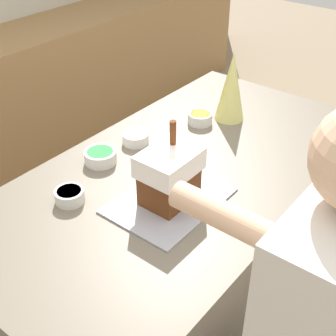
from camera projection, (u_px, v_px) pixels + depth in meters
ground_plane at (180, 315)px, 2.47m from camera, size 12.00×12.00×0.00m
kitchen_island at (181, 251)px, 2.20m from camera, size 1.88×0.98×0.94m
baking_tray at (169, 200)px, 1.76m from camera, size 0.44×0.33×0.01m
gingerbread_house at (169, 175)px, 1.69m from camera, size 0.22×0.17×0.30m
decorative_tree at (231, 86)px, 2.21m from camera, size 0.14×0.14×0.34m
candy_bowl_beside_tree at (136, 138)px, 2.10m from camera, size 0.12×0.12×0.05m
candy_bowl_near_tray_left at (200, 118)px, 2.25m from camera, size 0.12×0.12×0.05m
candy_bowl_far_right at (100, 156)px, 1.97m from camera, size 0.14×0.14×0.05m
candy_bowl_front_corner at (70, 195)px, 1.75m from camera, size 0.11×0.11×0.05m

